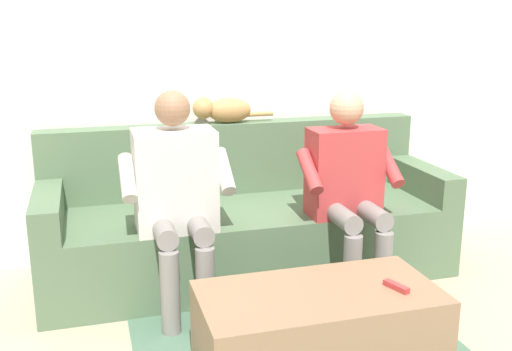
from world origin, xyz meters
name	(u,v)px	position (x,y,z in m)	size (l,w,h in m)	color
ground_plane	(283,324)	(0.00, 0.60, 0.00)	(8.00, 8.00, 0.00)	tan
back_wall	(228,58)	(0.00, -0.58, 1.29)	(5.59, 0.06, 2.58)	silver
couch	(247,224)	(0.00, -0.13, 0.30)	(2.46, 0.84, 0.90)	#516B4C
coffee_table	(318,333)	(0.00, 1.07, 0.20)	(1.04, 0.53, 0.40)	#8C6B4C
person_left_seated	(348,182)	(-0.48, 0.29, 0.65)	(0.56, 0.51, 1.16)	#B23838
person_right_seated	(177,189)	(0.48, 0.25, 0.67)	(0.58, 0.52, 1.19)	beige
cat_on_backrest	(223,110)	(0.08, -0.42, 0.98)	(0.53, 0.15, 0.17)	#B7844C
remote_red	(396,286)	(-0.33, 1.15, 0.42)	(0.13, 0.03, 0.02)	#B73333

